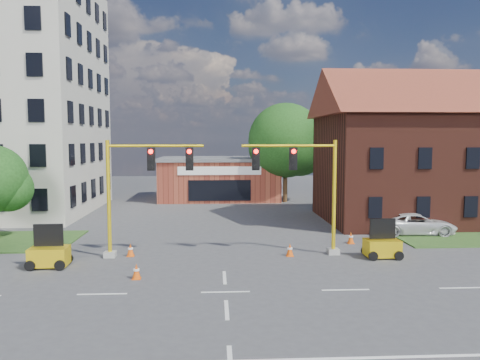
{
  "coord_description": "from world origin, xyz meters",
  "views": [
    {
      "loc": [
        -0.39,
        -18.69,
        6.28
      ],
      "look_at": [
        1.12,
        10.0,
        3.72
      ],
      "focal_mm": 35.0,
      "sensor_mm": 36.0,
      "label": 1
    }
  ],
  "objects": [
    {
      "name": "lane_markings",
      "position": [
        0.0,
        -3.0,
        0.01
      ],
      "size": [
        60.0,
        36.0,
        0.01
      ],
      "primitive_type": null,
      "color": "white",
      "rests_on": "ground"
    },
    {
      "name": "cone_c",
      "position": [
        3.57,
        5.69,
        0.34
      ],
      "size": [
        0.4,
        0.4,
        0.7
      ],
      "color": "#E9540C",
      "rests_on": "ground"
    },
    {
      "name": "trailer_west",
      "position": [
        -8.53,
        4.19,
        0.64
      ],
      "size": [
        1.83,
        1.25,
        2.04
      ],
      "rotation": [
        0.0,
        0.0,
        0.03
      ],
      "color": "yellow",
      "rests_on": "ground"
    },
    {
      "name": "signal_mast_west",
      "position": [
        -4.36,
        6.0,
        3.92
      ],
      "size": [
        5.3,
        0.6,
        6.2
      ],
      "color": "#9C9B96",
      "rests_on": "ground"
    },
    {
      "name": "cone_d",
      "position": [
        7.7,
        8.49,
        0.34
      ],
      "size": [
        0.4,
        0.4,
        0.7
      ],
      "color": "#E9540C",
      "rests_on": "ground"
    },
    {
      "name": "signal_mast_east",
      "position": [
        4.36,
        6.0,
        3.92
      ],
      "size": [
        5.3,
        0.6,
        6.2
      ],
      "color": "#9C9B96",
      "rests_on": "ground"
    },
    {
      "name": "pickup_white",
      "position": [
        12.74,
        10.91,
        0.7
      ],
      "size": [
        5.2,
        2.67,
        1.41
      ],
      "primitive_type": "imported",
      "rotation": [
        0.0,
        0.0,
        1.5
      ],
      "color": "white",
      "rests_on": "ground"
    },
    {
      "name": "brick_shop",
      "position": [
        0.0,
        29.98,
        2.16
      ],
      "size": [
        12.4,
        8.4,
        4.3
      ],
      "color": "maroon",
      "rests_on": "ground"
    },
    {
      "name": "cone_b",
      "position": [
        -4.95,
        6.12,
        0.34
      ],
      "size": [
        0.4,
        0.4,
        0.7
      ],
      "color": "#E9540C",
      "rests_on": "ground"
    },
    {
      "name": "cone_a",
      "position": [
        -3.95,
        2.0,
        0.34
      ],
      "size": [
        0.4,
        0.4,
        0.7
      ],
      "color": "#E9540C",
      "rests_on": "ground"
    },
    {
      "name": "trailer_east",
      "position": [
        8.38,
        5.13,
        0.62
      ],
      "size": [
        1.77,
        1.2,
        1.99
      ],
      "rotation": [
        0.0,
        0.0,
        0.02
      ],
      "color": "yellow",
      "rests_on": "ground"
    },
    {
      "name": "tree_large",
      "position": [
        6.87,
        27.08,
        5.83
      ],
      "size": [
        7.7,
        7.33,
        9.75
      ],
      "color": "#342013",
      "rests_on": "ground"
    },
    {
      "name": "townhouse_row",
      "position": [
        18.0,
        16.0,
        5.93
      ],
      "size": [
        21.0,
        11.0,
        11.5
      ],
      "color": "#4E2117",
      "rests_on": "ground"
    },
    {
      "name": "ground",
      "position": [
        0.0,
        0.0,
        0.0
      ],
      "size": [
        120.0,
        120.0,
        0.0
      ],
      "primitive_type": "plane",
      "color": "#454547",
      "rests_on": "ground"
    }
  ]
}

